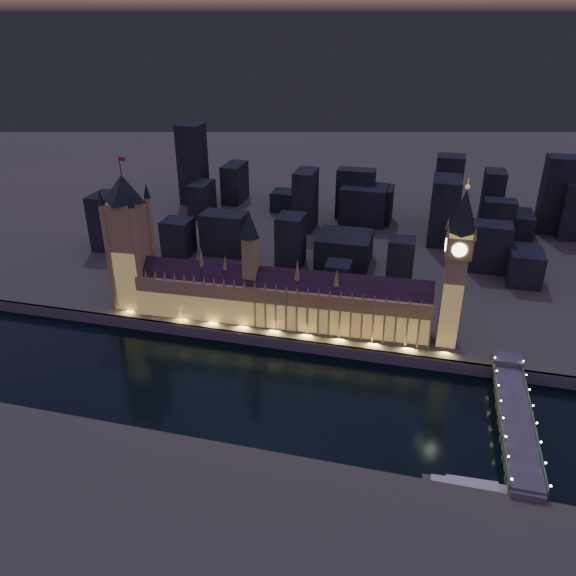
% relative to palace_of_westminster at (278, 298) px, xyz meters
% --- Properties ---
extents(ground_plane, '(2000.00, 2000.00, 0.00)m').
position_rel_palace_of_westminster_xyz_m(ground_plane, '(3.38, -61.74, -26.37)').
color(ground_plane, black).
rests_on(ground_plane, ground).
extents(north_bank, '(2000.00, 960.00, 8.00)m').
position_rel_palace_of_westminster_xyz_m(north_bank, '(3.38, 458.26, -22.37)').
color(north_bank, '#3B4A35').
rests_on(north_bank, ground).
extents(embankment_wall, '(2000.00, 2.50, 8.00)m').
position_rel_palace_of_westminster_xyz_m(embankment_wall, '(3.38, -20.74, -22.37)').
color(embankment_wall, '#454554').
rests_on(embankment_wall, ground).
extents(palace_of_westminster, '(202.00, 27.46, 78.00)m').
position_rel_palace_of_westminster_xyz_m(palace_of_westminster, '(0.00, 0.00, 0.00)').
color(palace_of_westminster, '#8F834E').
rests_on(palace_of_westminster, north_bank).
extents(victoria_tower, '(31.68, 31.68, 107.62)m').
position_rel_palace_of_westminster_xyz_m(victoria_tower, '(-106.62, 0.18, 34.73)').
color(victoria_tower, '#8F834E').
rests_on(victoria_tower, north_bank).
extents(elizabeth_tower, '(18.00, 18.00, 107.95)m').
position_rel_palace_of_westminster_xyz_m(elizabeth_tower, '(111.38, 0.19, 41.80)').
color(elizabeth_tower, '#8F834E').
rests_on(elizabeth_tower, north_bank).
extents(westminster_bridge, '(16.96, 113.00, 15.90)m').
position_rel_palace_of_westminster_xyz_m(westminster_bridge, '(147.44, -65.19, -20.38)').
color(westminster_bridge, '#454554').
rests_on(westminster_bridge, ground).
extents(river_boat, '(44.91, 12.31, 4.50)m').
position_rel_palace_of_westminster_xyz_m(river_boat, '(124.51, -117.11, -24.81)').
color(river_boat, '#454554').
rests_on(river_boat, ground).
extents(city_backdrop, '(468.38, 215.63, 85.72)m').
position_rel_palace_of_westminster_xyz_m(city_backdrop, '(39.18, 186.00, 5.38)').
color(city_backdrop, black).
rests_on(city_backdrop, north_bank).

